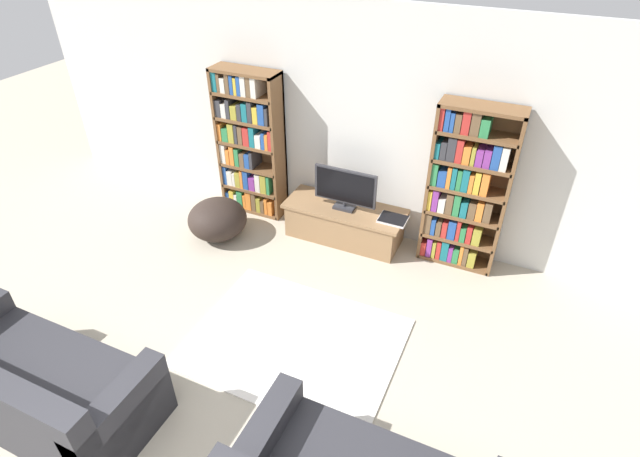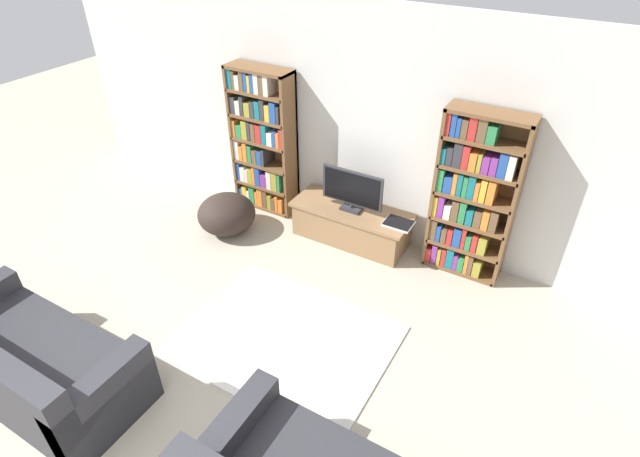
{
  "view_description": "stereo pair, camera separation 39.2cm",
  "coord_description": "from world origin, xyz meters",
  "px_view_note": "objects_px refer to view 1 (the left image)",
  "views": [
    {
      "loc": [
        1.64,
        -0.62,
        3.5
      ],
      "look_at": [
        -0.03,
        3.04,
        0.7
      ],
      "focal_mm": 28.0,
      "sensor_mm": 36.0,
      "label": 1
    },
    {
      "loc": [
        1.99,
        -0.44,
        3.5
      ],
      "look_at": [
        -0.03,
        3.04,
        0.7
      ],
      "focal_mm": 28.0,
      "sensor_mm": 36.0,
      "label": 2
    }
  ],
  "objects_px": {
    "bookshelf_right": "(465,189)",
    "laptop": "(393,219)",
    "television": "(345,188)",
    "beanbag_ottoman": "(217,219)",
    "bookshelf_left": "(250,144)",
    "couch_left_sectional": "(37,387)",
    "tv_stand": "(344,222)"
  },
  "relations": [
    {
      "from": "bookshelf_left",
      "to": "couch_left_sectional",
      "type": "xyz_separation_m",
      "value": [
        0.05,
        -3.34,
        -0.62
      ]
    },
    {
      "from": "bookshelf_right",
      "to": "tv_stand",
      "type": "relative_size",
      "value": 1.29
    },
    {
      "from": "bookshelf_left",
      "to": "couch_left_sectional",
      "type": "height_order",
      "value": "bookshelf_left"
    },
    {
      "from": "bookshelf_left",
      "to": "bookshelf_right",
      "type": "height_order",
      "value": "same"
    },
    {
      "from": "television",
      "to": "bookshelf_right",
      "type": "bearing_deg",
      "value": 7.16
    },
    {
      "from": "laptop",
      "to": "couch_left_sectional",
      "type": "relative_size",
      "value": 0.17
    },
    {
      "from": "bookshelf_right",
      "to": "beanbag_ottoman",
      "type": "bearing_deg",
      "value": -164.69
    },
    {
      "from": "tv_stand",
      "to": "laptop",
      "type": "relative_size",
      "value": 4.52
    },
    {
      "from": "bookshelf_right",
      "to": "television",
      "type": "relative_size",
      "value": 2.48
    },
    {
      "from": "television",
      "to": "laptop",
      "type": "distance_m",
      "value": 0.63
    },
    {
      "from": "tv_stand",
      "to": "beanbag_ottoman",
      "type": "distance_m",
      "value": 1.5
    },
    {
      "from": "laptop",
      "to": "beanbag_ottoman",
      "type": "xyz_separation_m",
      "value": [
        -1.97,
        -0.55,
        -0.21
      ]
    },
    {
      "from": "bookshelf_right",
      "to": "television",
      "type": "bearing_deg",
      "value": -172.84
    },
    {
      "from": "bookshelf_left",
      "to": "couch_left_sectional",
      "type": "relative_size",
      "value": 0.98
    },
    {
      "from": "laptop",
      "to": "couch_left_sectional",
      "type": "distance_m",
      "value": 3.67
    },
    {
      "from": "bookshelf_left",
      "to": "laptop",
      "type": "distance_m",
      "value": 1.96
    },
    {
      "from": "bookshelf_left",
      "to": "beanbag_ottoman",
      "type": "height_order",
      "value": "bookshelf_left"
    },
    {
      "from": "tv_stand",
      "to": "beanbag_ottoman",
      "type": "xyz_separation_m",
      "value": [
        -1.38,
        -0.58,
        0.02
      ]
    },
    {
      "from": "television",
      "to": "bookshelf_left",
      "type": "bearing_deg",
      "value": 173.19
    },
    {
      "from": "television",
      "to": "beanbag_ottoman",
      "type": "xyz_separation_m",
      "value": [
        -1.38,
        -0.56,
        -0.46
      ]
    },
    {
      "from": "couch_left_sectional",
      "to": "tv_stand",
      "type": "bearing_deg",
      "value": 68.42
    },
    {
      "from": "tv_stand",
      "to": "couch_left_sectional",
      "type": "height_order",
      "value": "couch_left_sectional"
    },
    {
      "from": "bookshelf_right",
      "to": "laptop",
      "type": "height_order",
      "value": "bookshelf_right"
    },
    {
      "from": "tv_stand",
      "to": "couch_left_sectional",
      "type": "distance_m",
      "value": 3.44
    },
    {
      "from": "bookshelf_right",
      "to": "laptop",
      "type": "distance_m",
      "value": 0.83
    },
    {
      "from": "bookshelf_right",
      "to": "tv_stand",
      "type": "height_order",
      "value": "bookshelf_right"
    },
    {
      "from": "beanbag_ottoman",
      "to": "laptop",
      "type": "bearing_deg",
      "value": 15.76
    },
    {
      "from": "bookshelf_right",
      "to": "couch_left_sectional",
      "type": "height_order",
      "value": "bookshelf_right"
    },
    {
      "from": "television",
      "to": "beanbag_ottoman",
      "type": "distance_m",
      "value": 1.56
    },
    {
      "from": "tv_stand",
      "to": "beanbag_ottoman",
      "type": "bearing_deg",
      "value": -157.24
    },
    {
      "from": "laptop",
      "to": "television",
      "type": "bearing_deg",
      "value": 179.02
    },
    {
      "from": "tv_stand",
      "to": "television",
      "type": "relative_size",
      "value": 1.92
    }
  ]
}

